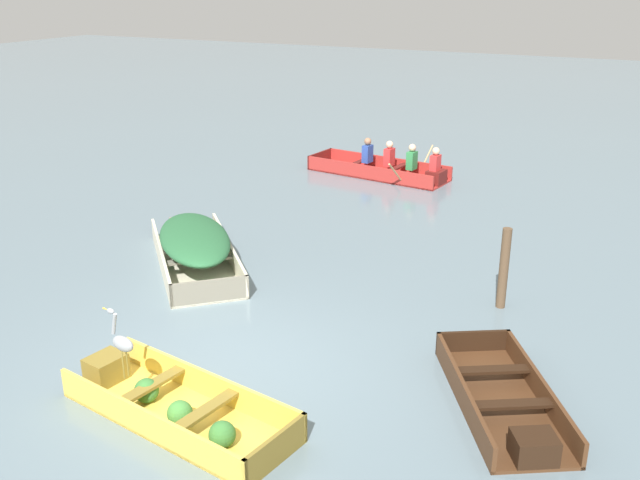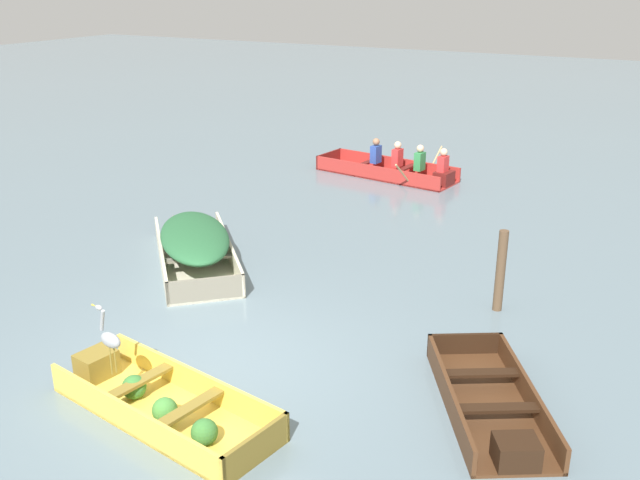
{
  "view_description": "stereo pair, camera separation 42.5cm",
  "coord_description": "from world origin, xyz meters",
  "px_view_note": "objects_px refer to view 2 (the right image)",
  "views": [
    {
      "loc": [
        4.7,
        -6.58,
        4.78
      ],
      "look_at": [
        -0.54,
        4.02,
        0.35
      ],
      "focal_mm": 40.0,
      "sensor_mm": 36.0,
      "label": 1
    },
    {
      "loc": [
        5.08,
        -6.39,
        4.78
      ],
      "look_at": [
        -0.54,
        4.02,
        0.35
      ],
      "focal_mm": 40.0,
      "sensor_mm": 36.0,
      "label": 2
    }
  ],
  "objects_px": {
    "rowboat_red_with_crew": "(395,169)",
    "skiff_cream_mid_moored": "(195,241)",
    "heron_on_dinghy": "(110,338)",
    "mooring_post": "(501,271)",
    "skiff_dark_varnish_near_moored": "(491,405)",
    "dinghy_yellow_foreground": "(159,403)"
  },
  "relations": [
    {
      "from": "skiff_dark_varnish_near_moored",
      "to": "mooring_post",
      "type": "xyz_separation_m",
      "value": [
        -0.67,
        2.74,
        0.52
      ]
    },
    {
      "from": "rowboat_red_with_crew",
      "to": "mooring_post",
      "type": "xyz_separation_m",
      "value": [
        4.26,
        -6.2,
        0.41
      ]
    },
    {
      "from": "skiff_dark_varnish_near_moored",
      "to": "rowboat_red_with_crew",
      "type": "distance_m",
      "value": 10.21
    },
    {
      "from": "dinghy_yellow_foreground",
      "to": "skiff_dark_varnish_near_moored",
      "type": "distance_m",
      "value": 3.84
    },
    {
      "from": "dinghy_yellow_foreground",
      "to": "rowboat_red_with_crew",
      "type": "relative_size",
      "value": 0.83
    },
    {
      "from": "dinghy_yellow_foreground",
      "to": "skiff_dark_varnish_near_moored",
      "type": "height_order",
      "value": "dinghy_yellow_foreground"
    },
    {
      "from": "heron_on_dinghy",
      "to": "dinghy_yellow_foreground",
      "type": "bearing_deg",
      "value": 2.75
    },
    {
      "from": "skiff_cream_mid_moored",
      "to": "heron_on_dinghy",
      "type": "distance_m",
      "value": 4.31
    },
    {
      "from": "dinghy_yellow_foreground",
      "to": "skiff_cream_mid_moored",
      "type": "distance_m",
      "value": 4.57
    },
    {
      "from": "skiff_cream_mid_moored",
      "to": "rowboat_red_with_crew",
      "type": "height_order",
      "value": "rowboat_red_with_crew"
    },
    {
      "from": "skiff_cream_mid_moored",
      "to": "skiff_dark_varnish_near_moored",
      "type": "bearing_deg",
      "value": -19.37
    },
    {
      "from": "skiff_dark_varnish_near_moored",
      "to": "skiff_cream_mid_moored",
      "type": "xyz_separation_m",
      "value": [
        -5.83,
        2.05,
        0.3
      ]
    },
    {
      "from": "skiff_dark_varnish_near_moored",
      "to": "skiff_cream_mid_moored",
      "type": "bearing_deg",
      "value": 160.63
    },
    {
      "from": "heron_on_dinghy",
      "to": "mooring_post",
      "type": "xyz_separation_m",
      "value": [
        3.35,
        4.58,
        -0.2
      ]
    },
    {
      "from": "rowboat_red_with_crew",
      "to": "heron_on_dinghy",
      "type": "xyz_separation_m",
      "value": [
        0.92,
        -10.78,
        0.61
      ]
    },
    {
      "from": "skiff_dark_varnish_near_moored",
      "to": "skiff_cream_mid_moored",
      "type": "distance_m",
      "value": 6.19
    },
    {
      "from": "mooring_post",
      "to": "dinghy_yellow_foreground",
      "type": "bearing_deg",
      "value": -120.86
    },
    {
      "from": "rowboat_red_with_crew",
      "to": "mooring_post",
      "type": "height_order",
      "value": "mooring_post"
    },
    {
      "from": "rowboat_red_with_crew",
      "to": "mooring_post",
      "type": "distance_m",
      "value": 7.54
    },
    {
      "from": "mooring_post",
      "to": "rowboat_red_with_crew",
      "type": "bearing_deg",
      "value": 124.51
    },
    {
      "from": "rowboat_red_with_crew",
      "to": "mooring_post",
      "type": "relative_size",
      "value": 2.89
    },
    {
      "from": "rowboat_red_with_crew",
      "to": "skiff_cream_mid_moored",
      "type": "bearing_deg",
      "value": -97.4
    }
  ]
}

